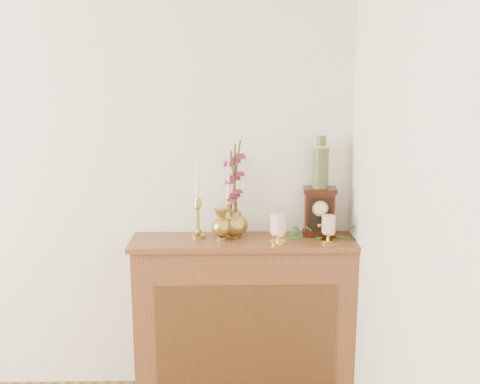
{
  "coord_description": "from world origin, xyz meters",
  "views": [
    {
      "loc": [
        1.32,
        -0.84,
        1.81
      ],
      "look_at": [
        1.37,
        2.05,
        1.2
      ],
      "focal_mm": 42.0,
      "sensor_mm": 36.0,
      "label": 1
    }
  ],
  "objects_px": {
    "candlestick_center": "(229,208)",
    "ceramic_vase": "(321,165)",
    "bud_vase": "(221,225)",
    "mantel_clock": "(319,212)",
    "candlestick_left": "(198,212)",
    "ginger_jar": "(235,192)"
  },
  "relations": [
    {
      "from": "candlestick_left",
      "to": "ceramic_vase",
      "type": "height_order",
      "value": "ceramic_vase"
    },
    {
      "from": "ginger_jar",
      "to": "ceramic_vase",
      "type": "xyz_separation_m",
      "value": [
        0.47,
        -0.01,
        0.15
      ]
    },
    {
      "from": "bud_vase",
      "to": "ginger_jar",
      "type": "xyz_separation_m",
      "value": [
        0.07,
        0.1,
        0.16
      ]
    },
    {
      "from": "candlestick_center",
      "to": "bud_vase",
      "type": "relative_size",
      "value": 2.65
    },
    {
      "from": "bud_vase",
      "to": "mantel_clock",
      "type": "bearing_deg",
      "value": 8.95
    },
    {
      "from": "candlestick_left",
      "to": "candlestick_center",
      "type": "xyz_separation_m",
      "value": [
        0.17,
        0.06,
        0.0
      ]
    },
    {
      "from": "candlestick_center",
      "to": "mantel_clock",
      "type": "xyz_separation_m",
      "value": [
        0.5,
        -0.02,
        -0.02
      ]
    },
    {
      "from": "candlestick_center",
      "to": "mantel_clock",
      "type": "distance_m",
      "value": 0.5
    },
    {
      "from": "candlestick_center",
      "to": "ceramic_vase",
      "type": "distance_m",
      "value": 0.56
    },
    {
      "from": "candlestick_left",
      "to": "ginger_jar",
      "type": "bearing_deg",
      "value": 16.47
    },
    {
      "from": "candlestick_center",
      "to": "ginger_jar",
      "type": "distance_m",
      "value": 0.1
    },
    {
      "from": "candlestick_center",
      "to": "bud_vase",
      "type": "bearing_deg",
      "value": -112.02
    },
    {
      "from": "candlestick_center",
      "to": "mantel_clock",
      "type": "relative_size",
      "value": 1.71
    },
    {
      "from": "bud_vase",
      "to": "ceramic_vase",
      "type": "bearing_deg",
      "value": 9.2
    },
    {
      "from": "ginger_jar",
      "to": "mantel_clock",
      "type": "xyz_separation_m",
      "value": [
        0.47,
        -0.01,
        -0.11
      ]
    },
    {
      "from": "bud_vase",
      "to": "ceramic_vase",
      "type": "height_order",
      "value": "ceramic_vase"
    },
    {
      "from": "ceramic_vase",
      "to": "ginger_jar",
      "type": "bearing_deg",
      "value": 178.99
    },
    {
      "from": "bud_vase",
      "to": "ginger_jar",
      "type": "relative_size",
      "value": 0.32
    },
    {
      "from": "candlestick_left",
      "to": "bud_vase",
      "type": "bearing_deg",
      "value": -15.57
    },
    {
      "from": "candlestick_left",
      "to": "mantel_clock",
      "type": "height_order",
      "value": "candlestick_left"
    },
    {
      "from": "candlestick_left",
      "to": "bud_vase",
      "type": "height_order",
      "value": "candlestick_left"
    },
    {
      "from": "candlestick_left",
      "to": "ginger_jar",
      "type": "xyz_separation_m",
      "value": [
        0.2,
        0.06,
        0.09
      ]
    }
  ]
}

